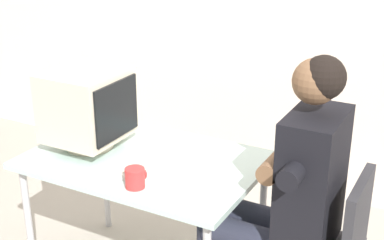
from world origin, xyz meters
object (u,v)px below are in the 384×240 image
person_seated (286,191)px  desk_mug (135,178)px  keyboard (147,159)px  crt_monitor (88,105)px  desk (145,169)px

person_seated → desk_mug: person_seated is taller
keyboard → person_seated: 0.69m
crt_monitor → keyboard: size_ratio=0.91×
keyboard → person_seated: bearing=5.1°
crt_monitor → desk: bearing=3.9°
keyboard → desk_mug: desk_mug is taller
desk → crt_monitor: (-0.32, -0.02, 0.29)m
desk → crt_monitor: 0.43m
crt_monitor → desk_mug: size_ratio=4.09×
keyboard → person_seated: size_ratio=0.33×
keyboard → crt_monitor: bearing=178.4°
crt_monitor → keyboard: bearing=-1.6°
desk → crt_monitor: size_ratio=2.80×
desk → keyboard: keyboard is taller
crt_monitor → person_seated: (1.04, 0.05, -0.24)m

